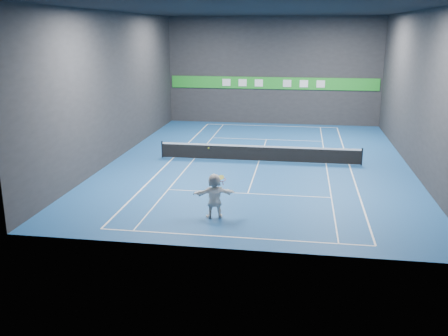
% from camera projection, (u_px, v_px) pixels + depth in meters
% --- Properties ---
extents(ground, '(26.00, 26.00, 0.00)m').
position_uv_depth(ground, '(259.00, 161.00, 31.05)').
color(ground, navy).
rests_on(ground, ground).
extents(ceiling, '(26.00, 26.00, 0.00)m').
position_uv_depth(ceiling, '(262.00, 10.00, 28.63)').
color(ceiling, black).
rests_on(ceiling, ground).
extents(wall_back, '(18.00, 0.10, 9.00)m').
position_uv_depth(wall_back, '(273.00, 71.00, 42.21)').
color(wall_back, '#252528').
rests_on(wall_back, ground).
extents(wall_front, '(18.00, 0.10, 9.00)m').
position_uv_depth(wall_front, '(229.00, 131.00, 17.47)').
color(wall_front, '#252528').
rests_on(wall_front, ground).
extents(wall_left, '(0.10, 26.00, 9.00)m').
position_uv_depth(wall_left, '(117.00, 86.00, 31.17)').
color(wall_left, '#252528').
rests_on(wall_left, ground).
extents(wall_right, '(0.10, 26.00, 9.00)m').
position_uv_depth(wall_right, '(417.00, 91.00, 28.50)').
color(wall_right, '#252528').
rests_on(wall_right, ground).
extents(baseline_near, '(10.98, 0.08, 0.01)m').
position_uv_depth(baseline_near, '(233.00, 237.00, 19.73)').
color(baseline_near, white).
rests_on(baseline_near, ground).
extents(baseline_far, '(10.98, 0.08, 0.01)m').
position_uv_depth(baseline_far, '(271.00, 126.00, 42.36)').
color(baseline_far, white).
rests_on(baseline_far, ground).
extents(sideline_doubles_left, '(0.08, 23.78, 0.01)m').
position_uv_depth(sideline_doubles_left, '(173.00, 158.00, 31.86)').
color(sideline_doubles_left, white).
rests_on(sideline_doubles_left, ground).
extents(sideline_doubles_right, '(0.08, 23.78, 0.01)m').
position_uv_depth(sideline_doubles_right, '(349.00, 165.00, 30.23)').
color(sideline_doubles_right, white).
rests_on(sideline_doubles_right, ground).
extents(sideline_singles_left, '(0.06, 23.78, 0.01)m').
position_uv_depth(sideline_singles_left, '(194.00, 159.00, 31.66)').
color(sideline_singles_left, white).
rests_on(sideline_singles_left, ground).
extents(sideline_singles_right, '(0.06, 23.78, 0.01)m').
position_uv_depth(sideline_singles_right, '(326.00, 164.00, 30.44)').
color(sideline_singles_right, white).
rests_on(sideline_singles_right, ground).
extents(service_line_near, '(8.23, 0.06, 0.01)m').
position_uv_depth(service_line_near, '(248.00, 193.00, 24.96)').
color(service_line_near, white).
rests_on(service_line_near, ground).
extents(service_line_far, '(8.23, 0.06, 0.01)m').
position_uv_depth(service_line_far, '(266.00, 139.00, 37.14)').
color(service_line_far, white).
rests_on(service_line_far, ground).
extents(center_service_line, '(0.06, 12.80, 0.01)m').
position_uv_depth(center_service_line, '(259.00, 161.00, 31.05)').
color(center_service_line, white).
rests_on(center_service_line, ground).
extents(player, '(1.93, 1.12, 1.99)m').
position_uv_depth(player, '(214.00, 196.00, 21.55)').
color(player, white).
rests_on(player, ground).
extents(tennis_ball, '(0.07, 0.07, 0.07)m').
position_uv_depth(tennis_ball, '(209.00, 148.00, 21.21)').
color(tennis_ball, yellow).
rests_on(tennis_ball, player).
extents(tennis_net, '(12.50, 0.10, 1.07)m').
position_uv_depth(tennis_net, '(259.00, 153.00, 30.90)').
color(tennis_net, black).
rests_on(tennis_net, ground).
extents(sponsor_banner, '(17.64, 0.11, 1.00)m').
position_uv_depth(sponsor_banner, '(273.00, 83.00, 42.42)').
color(sponsor_banner, green).
rests_on(sponsor_banner, wall_back).
extents(tennis_racket, '(0.44, 0.38, 0.73)m').
position_uv_depth(tennis_racket, '(222.00, 181.00, 21.36)').
color(tennis_racket, red).
rests_on(tennis_racket, player).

